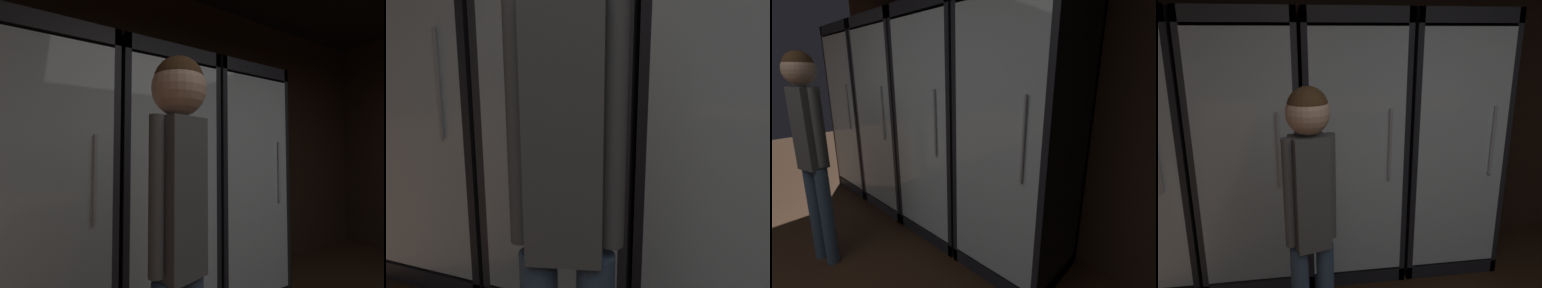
{
  "view_description": "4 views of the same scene",
  "coord_description": "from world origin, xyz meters",
  "views": [
    {
      "loc": [
        -1.37,
        0.76,
        1.21
      ],
      "look_at": [
        -0.45,
        2.32,
        1.3
      ],
      "focal_mm": 24.88,
      "sensor_mm": 36.0,
      "label": 1
    },
    {
      "loc": [
        -0.56,
        0.84,
        1.25
      ],
      "look_at": [
        -1.22,
        2.52,
        0.82
      ],
      "focal_mm": 37.89,
      "sensor_mm": 36.0,
      "label": 2
    },
    {
      "loc": [
        1.14,
        1.08,
        1.44
      ],
      "look_at": [
        -0.4,
        2.71,
        0.84
      ],
      "focal_mm": 24.56,
      "sensor_mm": 36.0,
      "label": 3
    },
    {
      "loc": [
        -0.97,
        -0.09,
        1.83
      ],
      "look_at": [
        -0.55,
        2.67,
        1.0
      ],
      "focal_mm": 35.75,
      "sensor_mm": 36.0,
      "label": 4
    }
  ],
  "objects": [
    {
      "name": "cooler_far_left",
      "position": [
        -2.04,
        2.7,
        0.98
      ],
      "size": [
        0.72,
        0.67,
        1.98
      ],
      "color": "black",
      "rests_on": "ground"
    },
    {
      "name": "cooler_left",
      "position": [
        -1.29,
        2.7,
        0.97
      ],
      "size": [
        0.72,
        0.67,
        1.98
      ],
      "color": "#2B2B30",
      "rests_on": "ground"
    },
    {
      "name": "cooler_center",
      "position": [
        -0.55,
        2.7,
        0.97
      ],
      "size": [
        0.72,
        0.67,
        1.98
      ],
      "color": "black",
      "rests_on": "ground"
    },
    {
      "name": "shopper_near",
      "position": [
        -0.9,
        1.64,
        1.02
      ],
      "size": [
        0.26,
        0.21,
        1.59
      ],
      "color": "#384C66",
      "rests_on": "ground"
    }
  ]
}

